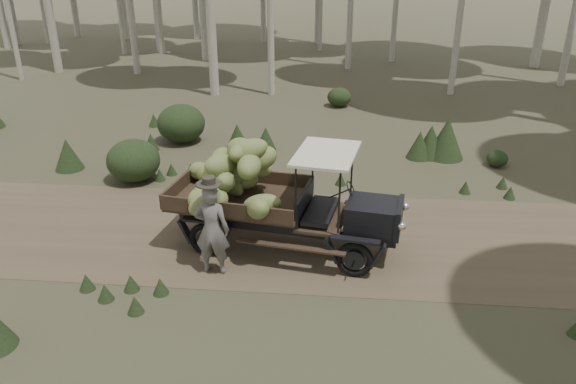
% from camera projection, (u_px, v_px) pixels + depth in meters
% --- Properties ---
extents(ground, '(120.00, 120.00, 0.00)m').
position_uv_depth(ground, '(339.00, 238.00, 11.01)').
color(ground, '#473D2B').
rests_on(ground, ground).
extents(dirt_track, '(70.00, 4.00, 0.01)m').
position_uv_depth(dirt_track, '(339.00, 238.00, 11.00)').
color(dirt_track, brown).
rests_on(dirt_track, ground).
extents(banana_truck, '(4.50, 2.37, 2.20)m').
position_uv_depth(banana_truck, '(257.00, 184.00, 10.25)').
color(banana_truck, black).
rests_on(banana_truck, ground).
extents(farmer, '(0.63, 0.48, 1.81)m').
position_uv_depth(farmer, '(212.00, 229.00, 9.55)').
color(farmer, '#5E5A56').
rests_on(farmer, ground).
extents(undergrowth, '(22.35, 20.94, 1.27)m').
position_uv_depth(undergrowth, '(336.00, 294.00, 8.39)').
color(undergrowth, '#233319').
rests_on(undergrowth, ground).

